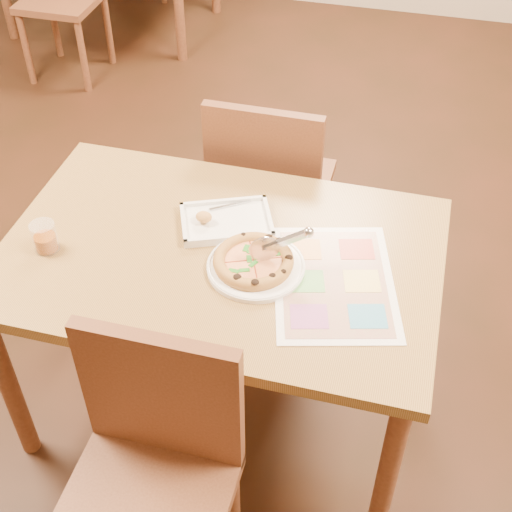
% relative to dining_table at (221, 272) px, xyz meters
% --- Properties ---
extents(room, '(7.00, 7.00, 7.00)m').
position_rel_dining_table_xyz_m(room, '(0.00, 0.00, 0.72)').
color(room, black).
rests_on(room, ground).
extents(dining_table, '(1.30, 0.85, 0.72)m').
position_rel_dining_table_xyz_m(dining_table, '(0.00, 0.00, 0.00)').
color(dining_table, olive).
rests_on(dining_table, ground).
extents(chair_near, '(0.42, 0.42, 0.47)m').
position_rel_dining_table_xyz_m(chair_near, '(0.00, -0.60, -0.07)').
color(chair_near, brown).
rests_on(chair_near, ground).
extents(chair_far, '(0.42, 0.42, 0.47)m').
position_rel_dining_table_xyz_m(chair_far, '(-0.00, 0.60, -0.07)').
color(chair_far, brown).
rests_on(chair_far, ground).
extents(plate, '(0.31, 0.31, 0.02)m').
position_rel_dining_table_xyz_m(plate, '(0.12, -0.05, 0.09)').
color(plate, white).
rests_on(plate, dining_table).
extents(pizza, '(0.23, 0.23, 0.04)m').
position_rel_dining_table_xyz_m(pizza, '(0.11, -0.04, 0.11)').
color(pizza, '#BF9041').
rests_on(pizza, plate).
extents(pizza_cutter, '(0.16, 0.08, 0.10)m').
position_rel_dining_table_xyz_m(pizza_cutter, '(0.18, -0.02, 0.18)').
color(pizza_cutter, silver).
rests_on(pizza_cutter, pizza).
extents(appetizer_tray, '(0.33, 0.28, 0.05)m').
position_rel_dining_table_xyz_m(appetizer_tray, '(-0.02, 0.12, 0.10)').
color(appetizer_tray, silver).
rests_on(appetizer_tray, dining_table).
extents(glass_tumbler, '(0.07, 0.07, 0.09)m').
position_rel_dining_table_xyz_m(glass_tumbler, '(-0.50, -0.12, 0.13)').
color(glass_tumbler, '#8D410A').
rests_on(glass_tumbler, dining_table).
extents(menu, '(0.45, 0.54, 0.00)m').
position_rel_dining_table_xyz_m(menu, '(0.35, -0.04, 0.09)').
color(menu, white).
rests_on(menu, dining_table).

